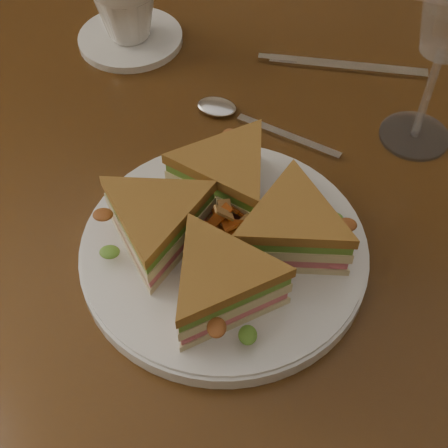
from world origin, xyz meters
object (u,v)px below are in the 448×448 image
at_px(spoon, 234,114).
at_px(knife, 336,66).
at_px(table, 212,218).
at_px(plate, 224,251).
at_px(coffee_cup, 126,8).
at_px(saucer, 131,38).
at_px(sandwich_wedges, 224,227).

distance_m(spoon, knife, 0.16).
bearing_deg(table, spoon, 90.22).
bearing_deg(table, plate, -64.23).
bearing_deg(coffee_cup, spoon, -23.27).
height_order(knife, saucer, saucer).
xyz_separation_m(plate, saucer, (-0.23, 0.29, -0.00)).
distance_m(table, knife, 0.25).
bearing_deg(plate, knife, 83.54).
distance_m(table, coffee_cup, 0.29).
relative_size(table, spoon, 6.59).
height_order(plate, sandwich_wedges, sandwich_wedges).
relative_size(spoon, coffee_cup, 2.11).
bearing_deg(plate, table, 115.77).
distance_m(sandwich_wedges, saucer, 0.37).
bearing_deg(knife, sandwich_wedges, -106.74).
height_order(plate, coffee_cup, coffee_cup).
height_order(table, plate, plate).
distance_m(plate, sandwich_wedges, 0.04).
bearing_deg(knife, spoon, -135.27).
xyz_separation_m(saucer, coffee_cup, (0.00, 0.00, 0.05)).
bearing_deg(sandwich_wedges, plate, 180.00).
height_order(table, sandwich_wedges, sandwich_wedges).
bearing_deg(sandwich_wedges, knife, 83.54).
distance_m(knife, coffee_cup, 0.28).
relative_size(plate, sandwich_wedges, 1.01).
xyz_separation_m(table, plate, (0.06, -0.12, 0.11)).
relative_size(plate, saucer, 2.02).
relative_size(sandwich_wedges, spoon, 1.51).
bearing_deg(spoon, plate, -62.92).
distance_m(plate, spoon, 0.20).
xyz_separation_m(table, saucer, (-0.18, 0.17, 0.10)).
xyz_separation_m(table, spoon, (-0.00, 0.08, 0.10)).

